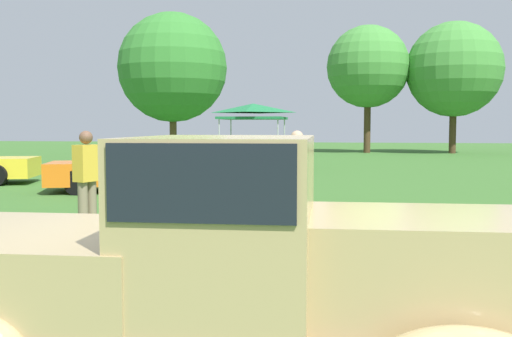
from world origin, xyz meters
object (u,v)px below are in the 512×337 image
at_px(spectator_between_cars, 87,178).
at_px(spectator_far_side, 297,176).
at_px(canopy_tent_left_field, 253,110).
at_px(feature_pickup_truck, 212,270).
at_px(show_car_orange, 127,169).

relative_size(spectator_between_cars, spectator_far_side, 1.00).
xyz_separation_m(spectator_far_side, canopy_tent_left_field, (-3.13, 14.41, 1.51)).
distance_m(feature_pickup_truck, spectator_far_side, 6.44).
bearing_deg(spectator_between_cars, feature_pickup_truck, -58.24).
bearing_deg(spectator_far_side, show_car_orange, 134.39).
distance_m(spectator_between_cars, spectator_far_side, 3.50).
xyz_separation_m(show_car_orange, canopy_tent_left_field, (1.94, 9.23, 1.82)).
bearing_deg(spectator_far_side, spectator_between_cars, -164.75).
distance_m(feature_pickup_truck, spectator_between_cars, 6.49).
bearing_deg(feature_pickup_truck, show_car_orange, 113.76).
bearing_deg(show_car_orange, canopy_tent_left_field, 78.11).
bearing_deg(spectator_between_cars, canopy_tent_left_field, 89.08).
xyz_separation_m(show_car_orange, spectator_between_cars, (1.70, -6.10, 0.31)).
relative_size(feature_pickup_truck, show_car_orange, 1.00).
relative_size(show_car_orange, spectator_far_side, 2.68).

